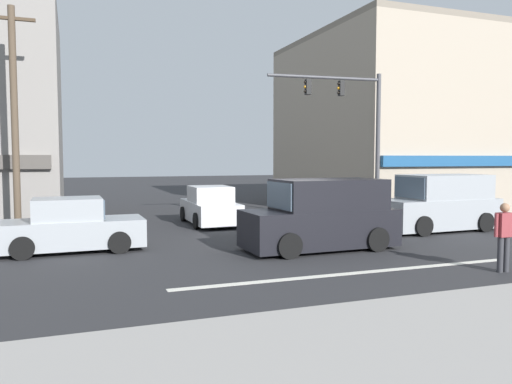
# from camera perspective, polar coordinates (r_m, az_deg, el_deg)

# --- Properties ---
(ground_plane) EXTENTS (120.00, 120.00, 0.00)m
(ground_plane) POSITION_cam_1_polar(r_m,az_deg,el_deg) (15.31, 4.33, -6.43)
(ground_plane) COLOR #2B2B2D
(lane_marking_stripe) EXTENTS (9.00, 0.24, 0.01)m
(lane_marking_stripe) POSITION_cam_1_polar(r_m,az_deg,el_deg) (12.28, 11.26, -9.07)
(lane_marking_stripe) COLOR silver
(lane_marking_stripe) RESTS_ON ground
(building_right_corner) EXTENTS (12.79, 11.96, 9.60)m
(building_right_corner) POSITION_cam_1_polar(r_m,az_deg,el_deg) (31.24, 17.26, 7.52)
(building_right_corner) COLOR tan
(building_right_corner) RESTS_ON ground
(street_tree) EXTENTS (3.21, 3.21, 5.64)m
(street_tree) POSITION_cam_1_polar(r_m,az_deg,el_deg) (25.35, 13.82, 6.68)
(street_tree) COLOR #4C3823
(street_tree) RESTS_ON ground
(utility_pole_near_left) EXTENTS (1.40, 0.22, 7.53)m
(utility_pole_near_left) POSITION_cam_1_polar(r_m,az_deg,el_deg) (17.81, -25.86, 7.29)
(utility_pole_near_left) COLOR brown
(utility_pole_near_left) RESTS_ON ground
(utility_pole_far_right) EXTENTS (1.40, 0.22, 8.97)m
(utility_pole_far_right) POSITION_cam_1_polar(r_m,az_deg,el_deg) (24.59, 15.89, 8.19)
(utility_pole_far_right) COLOR brown
(utility_pole_far_right) RESTS_ON ground
(traffic_light_mast) EXTENTS (4.88, 0.57, 6.20)m
(traffic_light_mast) POSITION_cam_1_polar(r_m,az_deg,el_deg) (21.00, 11.44, 7.75)
(traffic_light_mast) COLOR #47474C
(traffic_light_mast) RESTS_ON ground
(sedan_approaching_near) EXTENTS (1.92, 4.12, 1.58)m
(sedan_approaching_near) POSITION_cam_1_polar(r_m,az_deg,el_deg) (20.74, -5.30, -1.72)
(sedan_approaching_near) COLOR silver
(sedan_approaching_near) RESTS_ON ground
(van_parked_curbside) EXTENTS (4.64, 2.12, 2.11)m
(van_parked_curbside) POSITION_cam_1_polar(r_m,az_deg,el_deg) (15.06, 7.58, -2.75)
(van_parked_curbside) COLOR black
(van_parked_curbside) RESTS_ON ground
(sedan_crossing_center) EXTENTS (4.13, 1.93, 1.58)m
(sedan_crossing_center) POSITION_cam_1_polar(r_m,az_deg,el_deg) (15.62, -20.40, -3.82)
(sedan_crossing_center) COLOR #999EA3
(sedan_crossing_center) RESTS_ON ground
(van_crossing_rightbound) EXTENTS (4.64, 2.13, 2.11)m
(van_crossing_rightbound) POSITION_cam_1_polar(r_m,az_deg,el_deg) (20.05, 20.25, -1.30)
(van_crossing_rightbound) COLOR #999EA3
(van_crossing_rightbound) RESTS_ON ground
(pedestrian_foreground_with_bag) EXTENTS (0.67, 0.31, 1.67)m
(pedestrian_foreground_with_bag) POSITION_cam_1_polar(r_m,az_deg,el_deg) (13.39, 26.56, -4.20)
(pedestrian_foreground_with_bag) COLOR #333338
(pedestrian_foreground_with_bag) RESTS_ON ground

